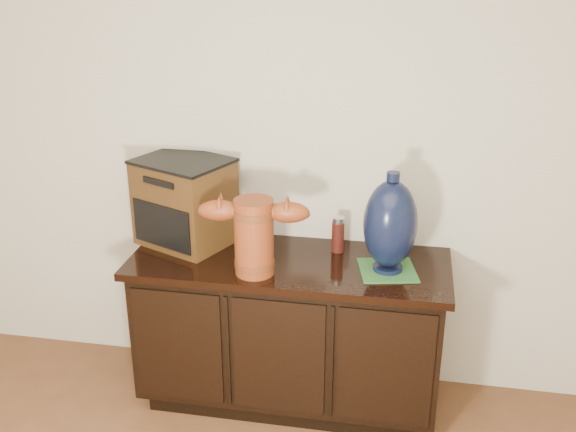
% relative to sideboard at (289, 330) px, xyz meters
% --- Properties ---
extents(sideboard, '(1.46, 0.56, 0.75)m').
position_rel_sideboard_xyz_m(sideboard, '(0.00, 0.00, 0.00)').
color(sideboard, black).
rests_on(sideboard, ground).
extents(terracotta_vessel, '(0.48, 0.19, 0.34)m').
position_rel_sideboard_xyz_m(terracotta_vessel, '(-0.13, -0.15, 0.56)').
color(terracotta_vessel, brown).
rests_on(terracotta_vessel, sideboard).
extents(tv_radio, '(0.51, 0.47, 0.42)m').
position_rel_sideboard_xyz_m(tv_radio, '(-0.52, 0.12, 0.58)').
color(tv_radio, '#442911').
rests_on(tv_radio, sideboard).
extents(green_mat, '(0.29, 0.29, 0.01)m').
position_rel_sideboard_xyz_m(green_mat, '(0.45, -0.03, 0.37)').
color(green_mat, '#2D642D').
rests_on(green_mat, sideboard).
extents(lamp_base, '(0.28, 0.28, 0.45)m').
position_rel_sideboard_xyz_m(lamp_base, '(0.45, -0.03, 0.59)').
color(lamp_base, black).
rests_on(lamp_base, green_mat).
extents(spray_can, '(0.06, 0.06, 0.17)m').
position_rel_sideboard_xyz_m(spray_can, '(0.21, 0.14, 0.45)').
color(spray_can, '#5E1810').
rests_on(spray_can, sideboard).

